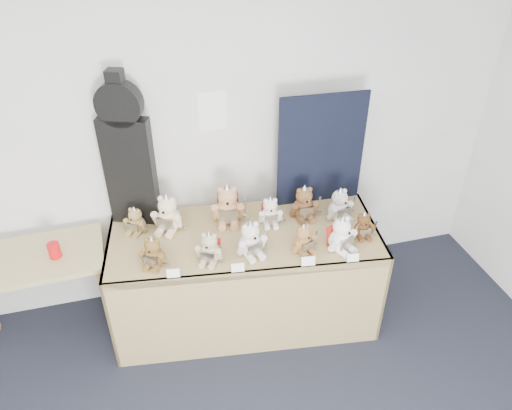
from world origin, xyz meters
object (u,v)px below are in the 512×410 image
object	(u,v)px
teddy_front_centre	(251,240)
teddy_back_right	(304,204)
teddy_back_left	(168,215)
guitar_case	(127,153)
teddy_front_far_left	(153,253)
teddy_front_end	(363,226)
teddy_front_right	(303,240)
teddy_front_left	(210,248)
display_table	(246,260)
red_cup	(54,250)
teddy_back_centre_left	(228,206)
side_table	(34,271)
teddy_back_far_left	(136,221)
teddy_back_centre_right	(270,212)
teddy_back_end	(340,206)
teddy_front_far_right	(342,235)

from	to	relation	value
teddy_front_centre	teddy_back_right	xyz separation A→B (m)	(0.49, 0.31, 0.00)
teddy_front_centre	teddy_back_left	size ratio (longest dim) A/B	0.91
guitar_case	teddy_back_right	size ratio (longest dim) A/B	3.95
teddy_front_far_left	teddy_front_end	xyz separation A→B (m)	(1.46, -0.08, -0.01)
teddy_front_right	teddy_back_left	bearing A→B (deg)	130.72
teddy_front_left	teddy_back_right	size ratio (longest dim) A/B	0.87
guitar_case	teddy_front_right	size ratio (longest dim) A/B	4.80
display_table	teddy_front_end	bearing A→B (deg)	-3.23
red_cup	teddy_back_centre_left	distance (m)	1.22
side_table	guitar_case	size ratio (longest dim) A/B	0.86
side_table	teddy_back_centre_left	bearing A→B (deg)	-0.28
teddy_front_left	teddy_front_centre	bearing A→B (deg)	26.46
teddy_front_end	teddy_back_far_left	size ratio (longest dim) A/B	0.97
teddy_front_centre	teddy_front_far_left	bearing A→B (deg)	163.33
guitar_case	teddy_front_centre	bearing A→B (deg)	-18.49
teddy_front_left	teddy_back_left	distance (m)	0.48
teddy_front_centre	teddy_front_right	xyz separation A→B (m)	(0.35, -0.07, -0.02)
red_cup	teddy_front_centre	size ratio (longest dim) A/B	0.38
teddy_front_end	teddy_back_centre_left	world-z (taller)	teddy_back_centre_left
side_table	guitar_case	distance (m)	1.05
teddy_front_far_left	teddy_back_left	size ratio (longest dim) A/B	0.79
guitar_case	teddy_front_centre	world-z (taller)	guitar_case
teddy_back_centre_right	teddy_back_end	bearing A→B (deg)	0.36
side_table	red_cup	xyz separation A→B (m)	(0.18, -0.04, 0.18)
guitar_case	teddy_back_end	bearing A→B (deg)	7.06
teddy_back_right	teddy_back_end	world-z (taller)	teddy_back_right
teddy_back_end	red_cup	bearing A→B (deg)	161.15
teddy_front_far_right	teddy_back_left	world-z (taller)	teddy_back_left
teddy_back_right	teddy_back_left	bearing A→B (deg)	174.70
teddy_front_left	teddy_back_centre_left	distance (m)	0.46
teddy_front_end	teddy_back_far_left	distance (m)	1.61
teddy_front_far_right	teddy_front_end	xyz separation A→B (m)	(0.21, 0.09, -0.03)
display_table	teddy_front_end	distance (m)	0.87
guitar_case	teddy_front_far_left	xyz separation A→B (m)	(0.07, -0.54, -0.46)
side_table	teddy_back_left	distance (m)	0.99
side_table	teddy_front_far_left	size ratio (longest dim) A/B	3.99
teddy_back_centre_left	teddy_back_end	world-z (taller)	teddy_back_centre_left
teddy_back_right	teddy_front_end	bearing A→B (deg)	-44.07
teddy_back_far_left	teddy_front_centre	bearing A→B (deg)	2.69
teddy_front_right	teddy_back_centre_left	bearing A→B (deg)	112.13
teddy_front_far_right	side_table	bearing A→B (deg)	145.96
side_table	red_cup	size ratio (longest dim) A/B	8.93
teddy_front_right	teddy_front_far_right	distance (m)	0.26
teddy_front_centre	teddy_front_end	xyz separation A→B (m)	(0.81, -0.02, -0.03)
teddy_front_centre	teddy_back_left	world-z (taller)	teddy_back_left
guitar_case	teddy_front_far_right	bearing A→B (deg)	-6.81
red_cup	teddy_front_end	xyz separation A→B (m)	(2.09, -0.34, 0.04)
display_table	side_table	size ratio (longest dim) A/B	2.07
guitar_case	teddy_front_end	world-z (taller)	guitar_case
side_table	teddy_front_right	xyz separation A→B (m)	(1.81, -0.42, 0.23)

